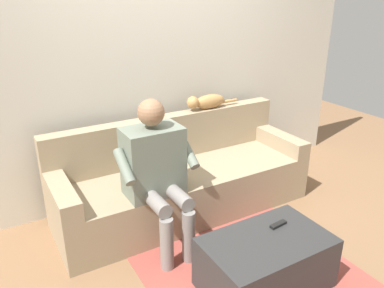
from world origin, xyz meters
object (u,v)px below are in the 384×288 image
coffee_table (265,263)px  person_solo_seated (156,167)px  couch (182,181)px  remote_black (278,224)px  cat_on_backrest (206,102)px

coffee_table → person_solo_seated: person_solo_seated is taller
couch → person_solo_seated: person_solo_seated is taller
person_solo_seated → remote_black: (-0.57, 0.74, -0.27)m
coffee_table → person_solo_seated: size_ratio=0.72×
couch → remote_black: size_ratio=17.02×
remote_black → person_solo_seated: bearing=-58.1°
cat_on_backrest → remote_black: size_ratio=4.12×
coffee_table → person_solo_seated: bearing=-63.8°
coffee_table → person_solo_seated: 1.03m
person_solo_seated → remote_black: 0.97m
coffee_table → remote_black: 0.27m
cat_on_backrest → person_solo_seated: bearing=36.2°
person_solo_seated → cat_on_backrest: 1.04m
remote_black → coffee_table: bearing=20.8°
person_solo_seated → coffee_table: bearing=116.2°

